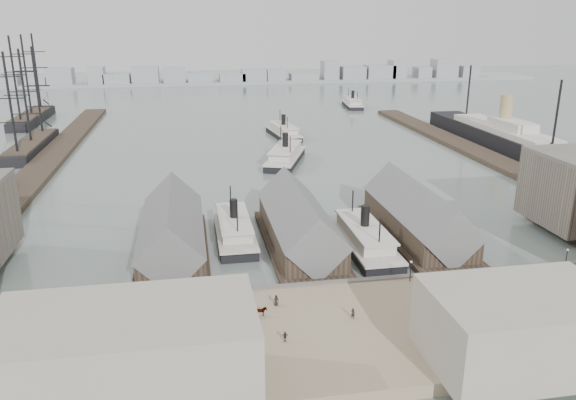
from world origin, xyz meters
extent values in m
plane|color=#586660|center=(0.00, 0.00, 0.00)|extent=(900.00, 900.00, 0.00)
cube|color=#86755A|center=(0.00, -20.00, 1.00)|extent=(180.00, 30.00, 2.00)
cube|color=#59544C|center=(0.00, -5.20, 1.15)|extent=(180.00, 1.20, 2.30)
cube|color=#2D231C|center=(-68.00, 100.00, 0.80)|extent=(10.00, 220.00, 1.60)
cube|color=#2D231C|center=(78.00, 90.00, 0.80)|extent=(10.00, 180.00, 1.60)
cube|color=#2D231C|center=(-26.00, 16.00, 0.60)|extent=(14.00, 42.00, 1.20)
cube|color=#2D231C|center=(-26.00, 17.00, 3.70)|extent=(12.00, 36.00, 5.00)
cube|color=#59595B|center=(-26.00, 17.00, 6.30)|extent=(12.60, 37.00, 12.60)
cube|color=#2D231C|center=(0.00, 16.00, 0.60)|extent=(14.00, 42.00, 1.20)
cube|color=#2D231C|center=(0.00, 17.00, 3.70)|extent=(12.00, 36.00, 5.00)
cube|color=#59595B|center=(0.00, 17.00, 6.30)|extent=(12.60, 37.00, 12.60)
cube|color=#2D231C|center=(26.00, 16.00, 0.60)|extent=(14.00, 42.00, 1.20)
cube|color=#2D231C|center=(26.00, 17.00, 3.70)|extent=(12.00, 36.00, 5.00)
cube|color=#59595B|center=(26.00, 17.00, 6.30)|extent=(12.60, 37.00, 12.60)
cube|color=gray|center=(20.00, -32.00, 7.00)|extent=(24.00, 16.00, 10.00)
cube|color=gray|center=(-30.00, -32.00, 8.00)|extent=(30.00, 16.00, 12.00)
cylinder|color=black|center=(-45.00, -7.00, 3.80)|extent=(0.16, 0.16, 3.60)
sphere|color=beige|center=(-45.00, -7.00, 5.70)|extent=(0.44, 0.44, 0.44)
cylinder|color=black|center=(-15.00, -7.00, 3.80)|extent=(0.16, 0.16, 3.60)
sphere|color=beige|center=(-15.00, -7.00, 5.70)|extent=(0.44, 0.44, 0.44)
cylinder|color=black|center=(15.00, -7.00, 3.80)|extent=(0.16, 0.16, 3.60)
sphere|color=beige|center=(15.00, -7.00, 5.70)|extent=(0.44, 0.44, 0.44)
cylinder|color=black|center=(45.00, -7.00, 3.80)|extent=(0.16, 0.16, 3.60)
sphere|color=beige|center=(45.00, -7.00, 5.70)|extent=(0.44, 0.44, 0.44)
cube|color=gray|center=(0.00, 340.00, 1.00)|extent=(500.00, 40.00, 2.00)
cube|color=gray|center=(-145.16, 330.00, 5.14)|extent=(20.65, 14.00, 10.28)
cube|color=gray|center=(-123.57, 330.00, 3.62)|extent=(14.71, 14.00, 7.23)
cube|color=gray|center=(-107.98, 330.00, 6.62)|extent=(17.63, 14.00, 13.23)
cube|color=gray|center=(-83.49, 330.00, 6.79)|extent=(10.74, 14.00, 13.58)
cube|color=gray|center=(-69.86, 330.00, 4.32)|extent=(18.06, 14.00, 8.64)
cube|color=gray|center=(-49.92, 330.00, 6.64)|extent=(18.55, 14.00, 13.29)
cube|color=gray|center=(-29.70, 330.00, 6.24)|extent=(15.33, 14.00, 12.47)
cube|color=gray|center=(-11.29, 330.00, 4.36)|extent=(17.56, 14.00, 8.72)
cube|color=gray|center=(11.96, 330.00, 3.82)|extent=(18.76, 14.00, 7.63)
cube|color=gray|center=(27.85, 330.00, 5.17)|extent=(17.61, 14.00, 10.35)
cube|color=gray|center=(44.04, 330.00, 5.15)|extent=(13.38, 14.00, 10.30)
cube|color=gray|center=(65.61, 330.00, 3.38)|extent=(20.73, 14.00, 6.75)
cube|color=gray|center=(85.69, 330.00, 7.79)|extent=(11.51, 14.00, 15.57)
cube|color=gray|center=(103.47, 330.00, 5.63)|extent=(18.17, 14.00, 11.26)
cube|color=gray|center=(125.20, 330.00, 5.92)|extent=(21.81, 14.00, 11.83)
cube|color=gray|center=(139.05, 330.00, 7.75)|extent=(11.12, 14.00, 15.50)
cube|color=gray|center=(159.69, 330.00, 5.14)|extent=(10.90, 14.00, 10.29)
cube|color=gray|center=(177.90, 330.00, 7.86)|extent=(17.95, 14.00, 15.72)
cube|color=gray|center=(197.92, 330.00, 5.26)|extent=(14.21, 14.00, 10.51)
cube|color=black|center=(-13.00, 23.55, 0.85)|extent=(7.57, 26.48, 1.70)
cube|color=beige|center=(-13.00, 23.55, 2.08)|extent=(7.94, 26.48, 0.47)
cube|color=beige|center=(-13.00, 23.55, 3.40)|extent=(6.15, 18.92, 2.08)
cube|color=beige|center=(-13.00, 23.55, 4.73)|extent=(6.62, 20.81, 0.38)
cylinder|color=black|center=(-13.00, 23.55, 6.81)|extent=(1.70, 1.70, 4.26)
cylinder|color=black|center=(-13.00, 32.07, 6.62)|extent=(0.28, 0.28, 5.67)
cylinder|color=black|center=(-13.00, 15.04, 6.62)|extent=(0.28, 0.28, 5.67)
cube|color=black|center=(13.00, 12.99, 0.90)|extent=(8.00, 28.01, 1.80)
cube|color=beige|center=(13.00, 12.99, 2.20)|extent=(8.40, 28.01, 0.50)
cube|color=beige|center=(13.00, 12.99, 3.60)|extent=(6.50, 20.00, 2.20)
cube|color=beige|center=(13.00, 12.99, 5.00)|extent=(7.00, 22.01, 0.40)
cylinder|color=black|center=(13.00, 12.99, 7.20)|extent=(1.80, 1.80, 4.50)
cylinder|color=black|center=(13.00, 21.99, 7.00)|extent=(0.30, 0.30, 6.00)
cylinder|color=black|center=(13.00, 3.99, 7.00)|extent=(0.30, 0.30, 6.00)
cube|color=black|center=(9.49, 88.14, 0.96)|extent=(18.43, 30.95, 1.92)
cube|color=beige|center=(9.49, 88.14, 2.35)|extent=(18.83, 31.10, 0.53)
cube|color=beige|center=(9.49, 88.14, 3.84)|extent=(13.95, 22.40, 2.35)
cube|color=beige|center=(9.49, 88.14, 5.33)|extent=(15.20, 24.58, 0.43)
cylinder|color=black|center=(9.49, 88.14, 7.68)|extent=(1.92, 1.92, 4.80)
cylinder|color=black|center=(9.49, 97.74, 7.46)|extent=(0.32, 0.32, 6.40)
cylinder|color=black|center=(9.49, 78.55, 7.46)|extent=(0.32, 0.32, 6.40)
cube|color=black|center=(16.18, 130.74, 0.86)|extent=(10.87, 27.63, 1.73)
cube|color=beige|center=(16.18, 130.74, 2.11)|extent=(11.25, 27.68, 0.48)
cube|color=beige|center=(16.18, 130.74, 3.46)|extent=(8.51, 19.83, 2.11)
cube|color=beige|center=(16.18, 130.74, 4.80)|extent=(9.22, 21.79, 0.38)
cylinder|color=black|center=(16.18, 130.74, 6.92)|extent=(1.73, 1.73, 4.32)
cylinder|color=black|center=(16.18, 139.39, 6.73)|extent=(0.29, 0.29, 5.77)
cylinder|color=black|center=(16.18, 122.09, 6.73)|extent=(0.29, 0.29, 5.77)
cube|color=black|center=(66.48, 203.18, 0.85)|extent=(10.43, 27.05, 1.70)
cube|color=beige|center=(66.48, 203.18, 2.07)|extent=(10.80, 27.09, 0.47)
cube|color=beige|center=(66.48, 203.18, 3.39)|extent=(8.18, 19.40, 2.07)
cube|color=beige|center=(66.48, 203.18, 4.71)|extent=(8.86, 21.33, 0.38)
cylinder|color=black|center=(66.48, 203.18, 6.78)|extent=(1.70, 1.70, 4.24)
cylinder|color=black|center=(66.48, 211.66, 6.59)|extent=(0.28, 0.28, 5.65)
cylinder|color=black|center=(66.48, 194.70, 6.59)|extent=(0.28, 0.28, 5.65)
cube|color=black|center=(-77.66, 120.89, 1.75)|extent=(8.74, 50.47, 3.49)
cube|color=#2D231C|center=(-77.66, 120.89, 3.79)|extent=(8.25, 45.43, 0.58)
cylinder|color=black|center=(-77.66, 103.22, 19.41)|extent=(0.78, 0.78, 33.00)
cylinder|color=black|center=(-77.66, 120.89, 19.41)|extent=(0.78, 0.78, 33.00)
cylinder|color=black|center=(-77.66, 138.56, 19.41)|extent=(0.78, 0.78, 33.00)
cube|color=black|center=(-92.53, 184.12, 1.91)|extent=(9.53, 52.93, 3.81)
cube|color=#2D231C|center=(-92.53, 184.12, 4.13)|extent=(9.00, 47.64, 0.64)
cylinder|color=black|center=(-92.53, 165.59, 21.17)|extent=(0.85, 0.85, 35.99)
cylinder|color=black|center=(-92.53, 184.12, 21.17)|extent=(0.85, 0.85, 35.99)
cylinder|color=black|center=(-92.53, 202.64, 21.17)|extent=(0.85, 0.85, 35.99)
cube|color=black|center=(92.00, 95.67, 3.09)|extent=(13.41, 98.00, 6.19)
cube|color=beige|center=(92.00, 95.67, 7.22)|extent=(11.35, 56.74, 2.06)
cube|color=beige|center=(92.00, 90.51, 9.80)|extent=(8.25, 20.63, 3.09)
cylinder|color=tan|center=(92.00, 95.67, 14.44)|extent=(4.54, 4.54, 10.32)
imported|color=black|center=(-29.41, -17.33, 2.75)|extent=(1.39, 1.24, 1.50)
cube|color=#3F2D21|center=(-32.00, -17.27, 2.90)|extent=(2.63, 1.56, 0.25)
cylinder|color=black|center=(-32.02, -17.97, 2.55)|extent=(1.10, 0.11, 1.10)
cylinder|color=black|center=(-31.99, -16.57, 2.55)|extent=(1.10, 0.11, 1.10)
imported|color=black|center=(-12.24, -14.49, 2.81)|extent=(1.98, 1.00, 1.63)
cube|color=#3F2D21|center=(-14.84, -14.32, 2.90)|extent=(2.69, 1.67, 0.25)
cylinder|color=black|center=(-14.88, -15.02, 2.55)|extent=(1.10, 0.15, 1.10)
cylinder|color=black|center=(-14.79, -13.62, 2.55)|extent=(1.10, 0.15, 1.10)
imported|color=black|center=(23.17, -21.75, 2.79)|extent=(1.79, 1.93, 1.58)
cube|color=#3F2D21|center=(20.71, -20.89, 2.90)|extent=(2.95, 2.28, 0.25)
cylinder|color=black|center=(20.48, -21.55, 2.55)|extent=(1.06, 0.44, 1.10)
cylinder|color=black|center=(20.95, -20.23, 2.55)|extent=(1.06, 0.44, 1.10)
imported|color=black|center=(-42.18, -15.00, 2.86)|extent=(0.76, 0.77, 1.72)
imported|color=black|center=(-37.60, -18.52, 2.86)|extent=(1.03, 1.06, 1.72)
imported|color=black|center=(-20.82, -12.16, 2.78)|extent=(1.12, 1.13, 1.56)
imported|color=black|center=(-9.73, -22.10, 2.81)|extent=(1.01, 0.57, 1.62)
imported|color=black|center=(-9.32, -11.42, 2.90)|extent=(0.90, 0.61, 1.80)
imported|color=black|center=(1.57, -17.55, 2.89)|extent=(0.80, 0.80, 1.78)
imported|color=black|center=(25.70, -8.00, 2.90)|extent=(0.83, 0.98, 1.80)
imported|color=black|center=(35.41, -10.09, 2.84)|extent=(1.04, 0.56, 1.68)
imported|color=black|center=(-40.64, -14.69, 2.84)|extent=(0.89, 0.99, 1.69)
camera|label=1|loc=(-21.57, -90.58, 45.64)|focal=35.00mm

